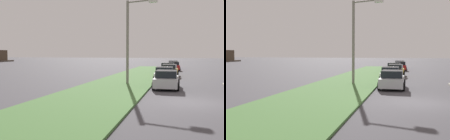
% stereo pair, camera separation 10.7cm
% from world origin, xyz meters
% --- Properties ---
extents(ground, '(300.00, 300.00, 0.00)m').
position_xyz_m(ground, '(0.00, 0.00, 0.00)').
color(ground, '#423F44').
extents(grass_median, '(60.00, 6.00, 0.12)m').
position_xyz_m(grass_median, '(10.00, 6.10, 0.06)').
color(grass_median, '#477238').
rests_on(grass_median, ground).
extents(parked_car_silver, '(4.31, 2.04, 1.47)m').
position_xyz_m(parked_car_silver, '(5.93, 1.84, 0.72)').
color(parked_car_silver, '#B2B5BA').
rests_on(parked_car_silver, ground).
extents(parked_car_white, '(4.33, 2.08, 1.47)m').
position_xyz_m(parked_car_white, '(11.46, 2.33, 0.72)').
color(parked_car_white, silver).
rests_on(parked_car_white, ground).
extents(parked_car_yellow, '(4.38, 2.18, 1.47)m').
position_xyz_m(parked_car_yellow, '(17.46, 2.07, 0.72)').
color(parked_car_yellow, gold).
rests_on(parked_car_yellow, ground).
extents(parked_car_green, '(4.39, 2.20, 1.47)m').
position_xyz_m(parked_car_green, '(22.83, 2.49, 0.72)').
color(parked_car_green, '#1E6B38').
rests_on(parked_car_green, ground).
extents(parked_car_red, '(4.40, 2.21, 1.47)m').
position_xyz_m(parked_car_red, '(29.20, 1.87, 0.72)').
color(parked_car_red, red).
rests_on(parked_car_red, ground).
extents(parked_car_blue, '(4.34, 2.09, 1.47)m').
position_xyz_m(parked_car_blue, '(35.17, 2.11, 0.72)').
color(parked_car_blue, '#23389E').
rests_on(parked_car_blue, ground).
extents(streetlight, '(1.01, 2.82, 7.50)m').
position_xyz_m(streetlight, '(7.73, 5.06, 4.39)').
color(streetlight, gray).
rests_on(streetlight, ground).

